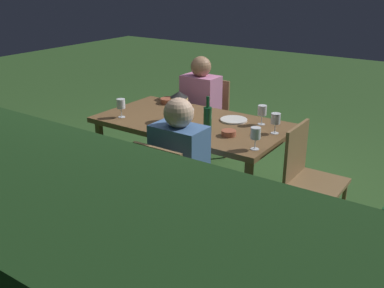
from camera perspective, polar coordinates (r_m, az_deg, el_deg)
name	(u,v)px	position (r m, az deg, el deg)	size (l,w,h in m)	color
ground_plane	(192,195)	(4.19, 0.00, -6.48)	(16.00, 16.00, 0.00)	#2D5123
dining_table	(192,127)	(3.92, 0.00, 2.21)	(1.67, 0.90, 0.72)	brown
chair_side_right_a	(169,193)	(3.16, -3.02, -6.31)	(0.42, 0.40, 0.87)	brown
person_in_blue	(184,164)	(3.24, -0.98, -2.61)	(0.38, 0.47, 1.15)	#426699
chair_head_near	(308,175)	(3.54, 14.69, -3.91)	(0.40, 0.42, 0.87)	brown
chair_side_left_b	(207,116)	(4.85, 1.96, 3.64)	(0.42, 0.40, 0.87)	brown
person_in_pink	(197,106)	(4.65, 0.68, 4.83)	(0.38, 0.47, 1.15)	#C675A3
lantern_centerpiece	(179,105)	(3.87, -1.64, 5.08)	(0.15, 0.15, 0.27)	black
green_bottle_on_table	(208,118)	(3.63, 2.00, 3.33)	(0.07, 0.07, 0.29)	#144723
wine_glass_a	(121,105)	(4.02, -9.08, 5.00)	(0.08, 0.08, 0.17)	silver
wine_glass_b	(276,120)	(3.63, 10.66, 3.10)	(0.08, 0.08, 0.17)	silver
wine_glass_c	(256,134)	(3.27, 8.14, 1.24)	(0.08, 0.08, 0.17)	silver
wine_glass_d	(262,111)	(3.83, 8.97, 4.16)	(0.08, 0.08, 0.17)	silver
plate_a	(180,110)	(4.19, -1.49, 4.35)	(0.26, 0.26, 0.01)	silver
plate_b	(234,120)	(3.93, 5.37, 3.09)	(0.24, 0.24, 0.01)	silver
bowl_olives	(229,133)	(3.55, 4.72, 1.43)	(0.12, 0.12, 0.05)	#9E5138
bowl_bread	(169,101)	(4.45, -3.02, 5.58)	(0.16, 0.16, 0.05)	#9E5138
potted_plant_by_hedge	(219,280)	(2.52, 3.42, -16.99)	(0.49, 0.49, 0.69)	brown
potted_plant_corner	(220,276)	(2.50, 3.58, -16.46)	(0.50, 0.50, 0.74)	#9E5133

